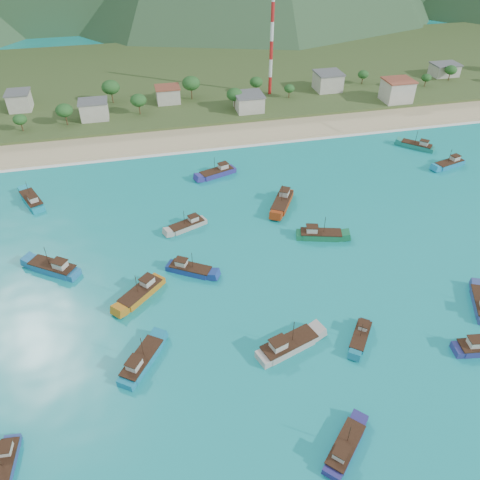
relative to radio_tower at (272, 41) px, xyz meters
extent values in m
plane|color=#0D8096|center=(-29.76, -108.00, -20.92)|extent=(600.00, 600.00, 0.00)
cube|color=beige|center=(-29.76, -29.00, -20.92)|extent=(400.00, 18.00, 1.20)
cube|color=#385123|center=(-29.76, 32.00, -20.92)|extent=(400.00, 110.00, 2.40)
cube|color=white|center=(-29.76, -38.50, -20.92)|extent=(400.00, 2.50, 0.08)
cube|color=beige|center=(-91.05, 4.76, -16.31)|extent=(7.43, 8.11, 6.02)
cube|color=beige|center=(-65.09, -9.74, -16.35)|extent=(9.08, 7.05, 5.94)
cube|color=beige|center=(-38.95, -0.21, -16.63)|extent=(8.33, 6.95, 5.38)
cube|color=beige|center=(-11.74, -13.97, -16.63)|extent=(9.28, 9.36, 5.38)
cube|color=beige|center=(23.10, -1.10, -16.11)|extent=(9.51, 9.17, 6.40)
cube|color=beige|center=(43.55, -17.75, -15.58)|extent=(9.81, 8.72, 7.46)
cube|color=beige|center=(77.30, 4.10, -17.06)|extent=(10.54, 7.54, 4.52)
cylinder|color=red|center=(0.00, 0.00, -16.10)|extent=(1.20, 1.20, 6.44)
cylinder|color=white|center=(0.00, 0.00, -9.66)|extent=(1.20, 1.20, 6.44)
cylinder|color=red|center=(0.00, 0.00, -3.22)|extent=(1.20, 1.20, 6.44)
cylinder|color=white|center=(0.00, 0.00, 3.22)|extent=(1.20, 1.20, 6.44)
cylinder|color=red|center=(0.00, 0.00, 9.66)|extent=(1.20, 1.20, 6.44)
cube|color=navy|center=(-31.28, -55.16, -20.35)|extent=(11.12, 6.49, 1.94)
cube|color=beige|center=(-29.21, -54.44, -18.59)|extent=(2.93, 2.64, 1.58)
cylinder|color=#382114|center=(-31.85, -55.36, -17.19)|extent=(0.12, 0.12, 4.37)
cube|color=#A9A497|center=(-43.04, -78.64, -20.46)|extent=(9.78, 6.09, 1.71)
cube|color=beige|center=(-41.25, -77.93, -18.91)|extent=(2.63, 2.40, 1.39)
cylinder|color=#382114|center=(-43.53, -78.84, -17.68)|extent=(0.12, 0.12, 3.85)
cube|color=#1190AB|center=(-80.70, -58.50, -20.32)|extent=(7.40, 11.28, 1.98)
cube|color=beige|center=(-79.79, -60.54, -18.53)|extent=(2.84, 3.08, 1.61)
cylinder|color=#382114|center=(-80.96, -57.93, -17.10)|extent=(0.12, 0.12, 4.46)
cube|color=beige|center=(1.22, -127.20, -18.60)|extent=(2.66, 2.27, 1.57)
cube|color=#90300F|center=(-17.85, -74.45, -20.26)|extent=(8.96, 11.77, 2.12)
cube|color=beige|center=(-16.62, -72.41, -18.34)|extent=(3.20, 3.37, 1.72)
cylinder|color=#382114|center=(-18.19, -75.02, -16.81)|extent=(0.12, 0.12, 4.77)
cube|color=#146C41|center=(-13.03, -89.56, -20.35)|extent=(11.10, 5.95, 1.94)
cube|color=beige|center=(-15.12, -88.96, -18.59)|extent=(2.86, 2.54, 1.57)
cylinder|color=#382114|center=(-12.45, -89.73, -17.20)|extent=(0.12, 0.12, 4.36)
cube|color=#B96F18|center=(-55.27, -99.90, -20.32)|extent=(10.15, 9.82, 1.98)
cube|color=beige|center=(-53.64, -98.37, -18.53)|extent=(3.17, 3.15, 1.61)
cylinder|color=#382114|center=(-55.72, -100.32, -17.10)|extent=(0.12, 0.12, 4.46)
cube|color=navy|center=(-28.07, -139.08, -20.44)|extent=(8.90, 8.71, 1.75)
cube|color=beige|center=(-29.49, -140.44, -18.86)|extent=(2.80, 2.78, 1.42)
cylinder|color=#382114|center=(-27.68, -138.70, -17.60)|extent=(0.12, 0.12, 3.93)
cube|color=#ADA49C|center=(-30.32, -119.30, -20.25)|extent=(12.21, 6.99, 2.13)
cube|color=beige|center=(-32.60, -120.06, -18.32)|extent=(3.21, 2.88, 1.73)
cylinder|color=#382114|center=(-29.69, -119.09, -16.79)|extent=(0.12, 0.12, 4.79)
cube|color=#14718D|center=(-17.00, -120.14, -20.54)|extent=(7.15, 8.27, 1.54)
cube|color=beige|center=(-15.95, -118.76, -19.14)|extent=(2.41, 2.48, 1.26)
cylinder|color=#382114|center=(-17.30, -120.53, -18.03)|extent=(0.12, 0.12, 3.48)
cube|color=#1B7D6D|center=(32.95, -52.17, -20.39)|extent=(9.39, 9.25, 1.85)
cube|color=beige|center=(34.45, -53.62, -18.71)|extent=(2.96, 2.95, 1.50)
cylinder|color=#382114|center=(32.54, -51.76, -17.38)|extent=(0.12, 0.12, 4.16)
cube|color=#13769A|center=(-55.98, -116.69, -20.35)|extent=(8.66, 10.52, 1.93)
cube|color=beige|center=(-57.22, -118.48, -18.60)|extent=(2.98, 3.10, 1.57)
cylinder|color=#382114|center=(-55.63, -116.20, -17.21)|extent=(0.12, 0.12, 4.35)
cube|color=#1480B1|center=(36.05, -65.21, -20.40)|extent=(10.53, 5.54, 1.84)
cube|color=beige|center=(38.04, -64.67, -18.73)|extent=(2.70, 2.39, 1.49)
cylinder|color=#382114|center=(35.50, -65.37, -17.41)|extent=(0.12, 0.12, 4.13)
cube|color=navy|center=(-76.06, -130.71, -20.55)|extent=(3.24, 8.65, 1.54)
cube|color=beige|center=(-75.91, -128.98, -19.15)|extent=(1.71, 2.05, 1.25)
cylinder|color=#382114|center=(-76.11, -131.19, -18.05)|extent=(0.12, 0.12, 3.46)
cube|color=#1E69A0|center=(-73.08, -87.88, -20.27)|extent=(11.42, 9.31, 2.09)
cube|color=beige|center=(-71.14, -89.20, -18.37)|extent=(3.35, 3.22, 1.70)
cylinder|color=#382114|center=(-73.62, -87.51, -16.87)|extent=(0.12, 0.12, 4.71)
cube|color=navy|center=(-44.46, -94.88, -20.41)|extent=(10.01, 7.71, 1.81)
cube|color=beige|center=(-46.19, -93.82, -18.77)|extent=(2.88, 2.74, 1.47)
cylinder|color=#382114|center=(-43.98, -95.18, -17.48)|extent=(0.12, 0.12, 4.07)
camera|label=1|loc=(-51.11, -170.53, 45.27)|focal=35.00mm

